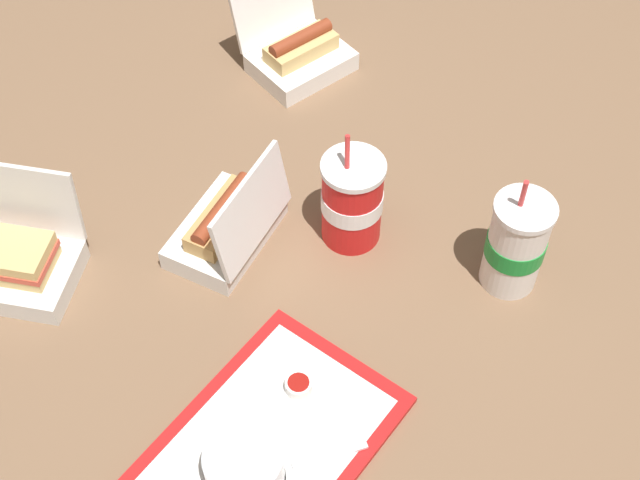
# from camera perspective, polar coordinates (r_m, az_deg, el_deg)

# --- Properties ---
(ground_plane) EXTENTS (3.20, 3.20, 0.00)m
(ground_plane) POSITION_cam_1_polar(r_m,az_deg,el_deg) (1.47, -1.85, -1.79)
(ground_plane) COLOR brown
(food_tray) EXTENTS (0.39, 0.29, 0.01)m
(food_tray) POSITION_cam_1_polar(r_m,az_deg,el_deg) (1.30, -3.29, -12.85)
(food_tray) COLOR red
(food_tray) RESTS_ON ground_plane
(cake_container) EXTENTS (0.11, 0.11, 0.07)m
(cake_container) POSITION_cam_1_polar(r_m,az_deg,el_deg) (1.24, -4.86, -14.40)
(cake_container) COLOR black
(cake_container) RESTS_ON food_tray
(ketchup_cup) EXTENTS (0.04, 0.04, 0.02)m
(ketchup_cup) POSITION_cam_1_polar(r_m,az_deg,el_deg) (1.32, -1.38, -9.33)
(ketchup_cup) COLOR white
(ketchup_cup) RESTS_ON food_tray
(napkin_stack) EXTENTS (0.11, 0.11, 0.00)m
(napkin_stack) POSITION_cam_1_polar(r_m,az_deg,el_deg) (1.32, -3.79, -10.33)
(napkin_stack) COLOR white
(napkin_stack) RESTS_ON food_tray
(plastic_fork) EXTENTS (0.10, 0.06, 0.00)m
(plastic_fork) POSITION_cam_1_polar(r_m,az_deg,el_deg) (1.28, 0.65, -13.64)
(plastic_fork) COLOR white
(plastic_fork) RESTS_ON food_tray
(clamshell_hotdog_front) EXTENTS (0.23, 0.19, 0.17)m
(clamshell_hotdog_front) POSITION_cam_1_polar(r_m,az_deg,el_deg) (1.48, -5.91, 0.95)
(clamshell_hotdog_front) COLOR white
(clamshell_hotdog_front) RESTS_ON ground_plane
(clamshell_sandwich_right) EXTENTS (0.24, 0.25, 0.18)m
(clamshell_sandwich_right) POSITION_cam_1_polar(r_m,az_deg,el_deg) (1.50, -19.05, -1.17)
(clamshell_sandwich_right) COLOR white
(clamshell_sandwich_right) RESTS_ON ground_plane
(clamshell_hotdog_center) EXTENTS (0.21, 0.20, 0.18)m
(clamshell_hotdog_center) POSITION_cam_1_polar(r_m,az_deg,el_deg) (1.79, -1.44, 12.00)
(clamshell_hotdog_center) COLOR white
(clamshell_hotdog_center) RESTS_ON ground_plane
(soda_cup_front) EXTENTS (0.10, 0.10, 0.24)m
(soda_cup_front) POSITION_cam_1_polar(r_m,az_deg,el_deg) (1.42, 12.43, -0.25)
(soda_cup_front) COLOR white
(soda_cup_front) RESTS_ON ground_plane
(soda_cup_corner) EXTENTS (0.10, 0.10, 0.23)m
(soda_cup_corner) POSITION_cam_1_polar(r_m,az_deg,el_deg) (1.45, 2.06, 2.56)
(soda_cup_corner) COLOR red
(soda_cup_corner) RESTS_ON ground_plane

